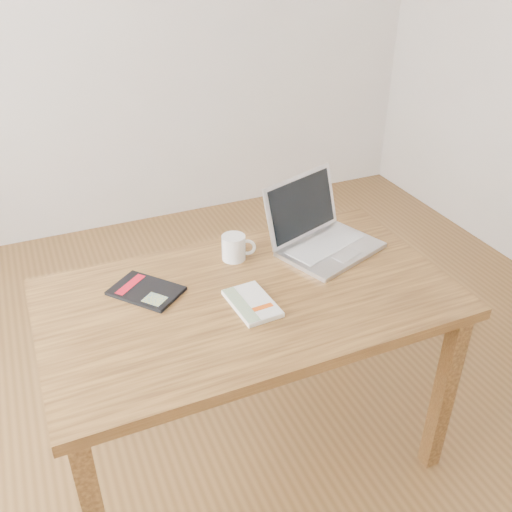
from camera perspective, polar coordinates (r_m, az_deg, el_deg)
name	(u,v)px	position (r m, az deg, el deg)	size (l,w,h in m)	color
room	(215,105)	(1.64, -4.10, 14.83)	(4.04, 4.04, 2.70)	brown
desk	(249,316)	(1.91, -0.66, -6.03)	(1.34, 0.77, 0.75)	brown
white_guidebook	(252,303)	(1.80, -0.40, -4.76)	(0.14, 0.21, 0.02)	silver
black_guidebook	(146,291)	(1.90, -10.95, -3.44)	(0.26, 0.27, 0.01)	black
laptop	(320,234)	(2.11, 6.45, 2.23)	(0.44, 0.41, 0.24)	silver
coffee_mug	(235,247)	(2.02, -2.16, 0.90)	(0.12, 0.08, 0.09)	white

